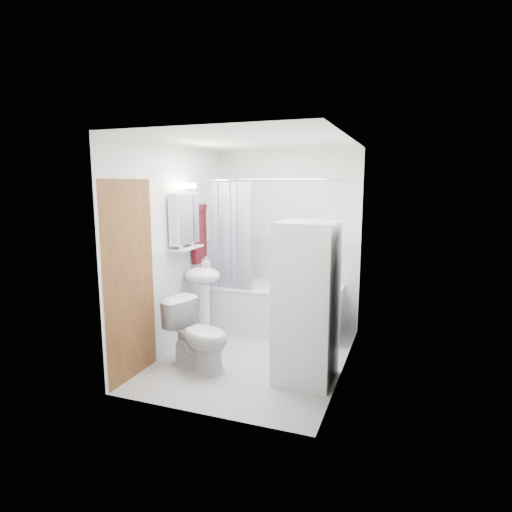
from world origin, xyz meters
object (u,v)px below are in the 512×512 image
(bathtub, at_px, (278,307))
(toilet, at_px, (198,335))
(sink, at_px, (203,287))
(washer_dryer, at_px, (306,302))

(bathtub, bearing_deg, toilet, -108.02)
(sink, height_order, washer_dryer, washer_dryer)
(sink, height_order, toilet, sink)
(washer_dryer, bearing_deg, sink, 159.70)
(bathtub, distance_m, toilet, 1.46)
(sink, bearing_deg, washer_dryer, -21.79)
(sink, relative_size, toilet, 1.40)
(sink, relative_size, washer_dryer, 0.65)
(sink, xyz_separation_m, washer_dryer, (1.43, -0.57, 0.10))
(bathtub, bearing_deg, washer_dryer, -61.69)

